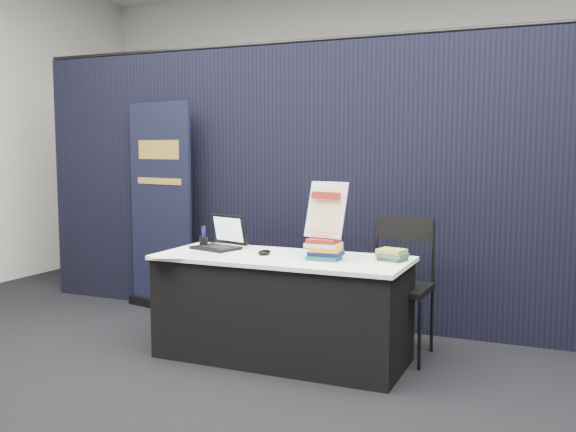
# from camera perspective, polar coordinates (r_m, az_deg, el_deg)

# --- Properties ---
(floor) EXTENTS (8.00, 8.00, 0.00)m
(floor) POSITION_cam_1_polar(r_m,az_deg,el_deg) (4.28, -3.66, -14.67)
(floor) COLOR black
(floor) RESTS_ON ground
(wall_back) EXTENTS (8.00, 0.02, 3.50)m
(wall_back) POSITION_cam_1_polar(r_m,az_deg,el_deg) (7.78, 9.97, 7.68)
(wall_back) COLOR beige
(wall_back) RESTS_ON floor
(drape_partition) EXTENTS (6.00, 0.08, 2.40)m
(drape_partition) POSITION_cam_1_polar(r_m,az_deg,el_deg) (5.48, 3.93, 2.75)
(drape_partition) COLOR black
(drape_partition) RESTS_ON floor
(display_table) EXTENTS (1.80, 0.75, 0.75)m
(display_table) POSITION_cam_1_polar(r_m,az_deg,el_deg) (4.64, -0.55, -8.14)
(display_table) COLOR black
(display_table) RESTS_ON floor
(laptop) EXTENTS (0.39, 0.35, 0.25)m
(laptop) POSITION_cam_1_polar(r_m,az_deg,el_deg) (4.93, -6.18, -2.19)
(laptop) COLOR black
(laptop) RESTS_ON display_table
(mouse) EXTENTS (0.10, 0.13, 0.04)m
(mouse) POSITION_cam_1_polar(r_m,az_deg,el_deg) (4.61, -2.13, -3.25)
(mouse) COLOR black
(mouse) RESTS_ON display_table
(brochure_left) EXTENTS (0.31, 0.27, 0.00)m
(brochure_left) POSITION_cam_1_polar(r_m,az_deg,el_deg) (4.62, -10.43, -3.55)
(brochure_left) COLOR white
(brochure_left) RESTS_ON display_table
(brochure_mid) EXTENTS (0.37, 0.29, 0.00)m
(brochure_mid) POSITION_cam_1_polar(r_m,az_deg,el_deg) (4.64, -7.90, -3.46)
(brochure_mid) COLOR silver
(brochure_mid) RESTS_ON display_table
(brochure_right) EXTENTS (0.27, 0.21, 0.00)m
(brochure_right) POSITION_cam_1_polar(r_m,az_deg,el_deg) (4.70, -8.25, -3.35)
(brochure_right) COLOR white
(brochure_right) RESTS_ON display_table
(pen_cup) EXTENTS (0.07, 0.07, 0.08)m
(pen_cup) POSITION_cam_1_polar(r_m,az_deg,el_deg) (4.98, -7.51, -2.33)
(pen_cup) COLOR black
(pen_cup) RESTS_ON display_table
(book_stack_tall) EXTENTS (0.22, 0.17, 0.15)m
(book_stack_tall) POSITION_cam_1_polar(r_m,az_deg,el_deg) (4.41, 3.25, -2.95)
(book_stack_tall) COLOR #165650
(book_stack_tall) RESTS_ON display_table
(book_stack_short) EXTENTS (0.22, 0.19, 0.08)m
(book_stack_short) POSITION_cam_1_polar(r_m,az_deg,el_deg) (4.42, 9.20, -3.44)
(book_stack_short) COLOR #1C6B29
(book_stack_short) RESTS_ON display_table
(info_sign) EXTENTS (0.31, 0.17, 0.40)m
(info_sign) POSITION_cam_1_polar(r_m,az_deg,el_deg) (4.40, 3.41, 0.51)
(info_sign) COLOR black
(info_sign) RESTS_ON book_stack_tall
(pullup_banner) EXTENTS (0.82, 0.28, 1.94)m
(pullup_banner) POSITION_cam_1_polar(r_m,az_deg,el_deg) (6.11, -11.25, -0.23)
(pullup_banner) COLOR black
(pullup_banner) RESTS_ON floor
(stacking_chair) EXTENTS (0.47, 0.48, 1.00)m
(stacking_chair) POSITION_cam_1_polar(r_m,az_deg,el_deg) (4.75, 9.78, -5.66)
(stacking_chair) COLOR black
(stacking_chair) RESTS_ON floor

